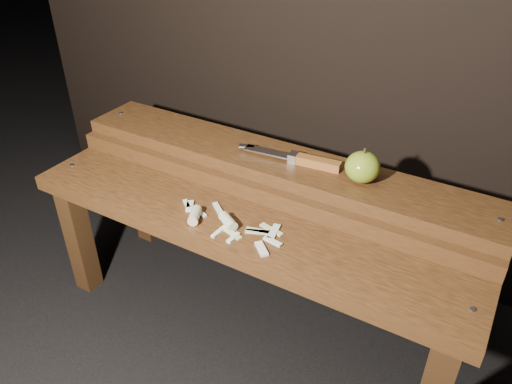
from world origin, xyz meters
The scene contains 6 objects.
ground centered at (0.00, 0.00, 0.00)m, with size 60.00×60.00×0.00m, color black.
bench_front_tier centered at (0.00, -0.06, 0.35)m, with size 1.20×0.20×0.42m.
bench_rear_tier centered at (0.00, 0.17, 0.41)m, with size 1.20×0.21×0.50m.
apple centered at (0.24, 0.17, 0.54)m, with size 0.09×0.09×0.09m.
knife centered at (0.08, 0.17, 0.51)m, with size 0.29×0.05×0.03m.
apple_scraps centered at (-0.02, -0.07, 0.43)m, with size 0.31×0.13×0.03m.
Camera 1 is at (0.54, -0.87, 1.15)m, focal length 35.00 mm.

